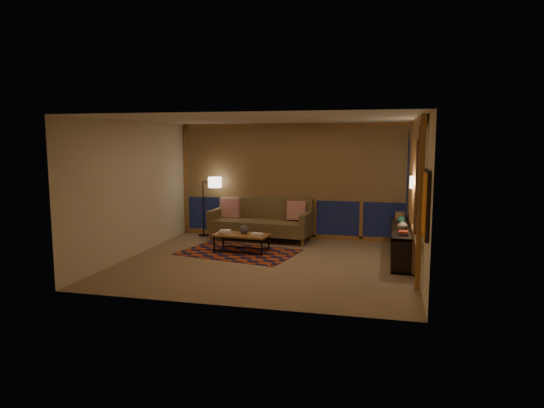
% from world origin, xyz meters
% --- Properties ---
extents(floor, '(5.50, 5.00, 0.01)m').
position_xyz_m(floor, '(0.00, 0.00, 0.00)').
color(floor, '#A17E61').
rests_on(floor, ground).
extents(ceiling, '(5.50, 5.00, 0.01)m').
position_xyz_m(ceiling, '(0.00, 0.00, 2.70)').
color(ceiling, beige).
rests_on(ceiling, walls).
extents(walls, '(5.51, 5.01, 2.70)m').
position_xyz_m(walls, '(0.00, 0.00, 1.35)').
color(walls, beige).
rests_on(walls, floor).
extents(window_wall_back, '(5.30, 0.16, 2.60)m').
position_xyz_m(window_wall_back, '(0.00, 2.43, 1.35)').
color(window_wall_back, olive).
rests_on(window_wall_back, walls).
extents(window_wall_right, '(0.16, 3.70, 2.60)m').
position_xyz_m(window_wall_right, '(2.68, 0.60, 1.35)').
color(window_wall_right, olive).
rests_on(window_wall_right, walls).
extents(wall_art, '(0.06, 0.74, 0.94)m').
position_xyz_m(wall_art, '(2.71, -1.85, 1.45)').
color(wall_art, '#EC3309').
rests_on(wall_art, walls).
extents(wall_sconce, '(0.12, 0.18, 0.22)m').
position_xyz_m(wall_sconce, '(2.62, 0.45, 1.55)').
color(wall_sconce, '#F3E6CE').
rests_on(wall_sconce, walls).
extents(sofa, '(2.36, 1.09, 0.94)m').
position_xyz_m(sofa, '(-0.65, 1.95, 0.47)').
color(sofa, brown).
rests_on(sofa, floor).
extents(pillow_left, '(0.47, 0.20, 0.46)m').
position_xyz_m(pillow_left, '(-1.46, 2.17, 0.70)').
color(pillow_left, red).
rests_on(pillow_left, sofa).
extents(pillow_right, '(0.42, 0.14, 0.42)m').
position_xyz_m(pillow_right, '(0.17, 2.05, 0.68)').
color(pillow_right, red).
rests_on(pillow_right, sofa).
extents(area_rug, '(2.55, 1.95, 0.01)m').
position_xyz_m(area_rug, '(-0.77, 0.64, 0.01)').
color(area_rug, '#AB3D15').
rests_on(area_rug, floor).
extents(coffee_table, '(1.18, 0.62, 0.38)m').
position_xyz_m(coffee_table, '(-0.73, 0.69, 0.19)').
color(coffee_table, olive).
rests_on(coffee_table, floor).
extents(book_stack_a, '(0.26, 0.21, 0.07)m').
position_xyz_m(book_stack_a, '(-1.09, 0.69, 0.42)').
color(book_stack_a, white).
rests_on(book_stack_a, coffee_table).
extents(book_stack_b, '(0.25, 0.21, 0.04)m').
position_xyz_m(book_stack_b, '(-0.37, 0.64, 0.40)').
color(book_stack_b, white).
rests_on(book_stack_b, coffee_table).
extents(ceramic_pot, '(0.24, 0.24, 0.19)m').
position_xyz_m(ceramic_pot, '(-0.68, 0.73, 0.47)').
color(ceramic_pot, black).
rests_on(ceramic_pot, coffee_table).
extents(floor_lamp, '(0.53, 0.40, 1.45)m').
position_xyz_m(floor_lamp, '(-2.14, 2.13, 0.72)').
color(floor_lamp, black).
rests_on(floor_lamp, floor).
extents(bookshelf, '(0.40, 2.52, 0.63)m').
position_xyz_m(bookshelf, '(2.49, 0.96, 0.32)').
color(bookshelf, black).
rests_on(bookshelf, floor).
extents(basket, '(0.22, 0.22, 0.16)m').
position_xyz_m(basket, '(2.47, 1.79, 0.71)').
color(basket, olive).
rests_on(basket, bookshelf).
extents(teal_bowl, '(0.18, 0.18, 0.16)m').
position_xyz_m(teal_bowl, '(2.49, 1.25, 0.71)').
color(teal_bowl, '#1D7F6F').
rests_on(teal_bowl, bookshelf).
extents(vase, '(0.20, 0.20, 0.20)m').
position_xyz_m(vase, '(2.49, 0.58, 0.73)').
color(vase, gray).
rests_on(vase, bookshelf).
extents(shelf_book_stack, '(0.19, 0.25, 0.07)m').
position_xyz_m(shelf_book_stack, '(2.49, 0.10, 0.67)').
color(shelf_book_stack, white).
rests_on(shelf_book_stack, bookshelf).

